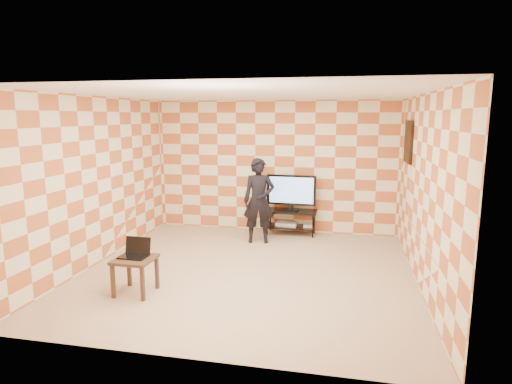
% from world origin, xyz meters
% --- Properties ---
extents(floor, '(5.00, 5.00, 0.00)m').
position_xyz_m(floor, '(0.00, 0.00, 0.00)').
color(floor, tan).
rests_on(floor, ground).
extents(wall_back, '(5.00, 0.02, 2.70)m').
position_xyz_m(wall_back, '(0.00, 2.50, 1.35)').
color(wall_back, beige).
rests_on(wall_back, ground).
extents(wall_front, '(5.00, 0.02, 2.70)m').
position_xyz_m(wall_front, '(0.00, -2.50, 1.35)').
color(wall_front, beige).
rests_on(wall_front, ground).
extents(wall_left, '(0.02, 5.00, 2.70)m').
position_xyz_m(wall_left, '(-2.50, 0.00, 1.35)').
color(wall_left, beige).
rests_on(wall_left, ground).
extents(wall_right, '(0.02, 5.00, 2.70)m').
position_xyz_m(wall_right, '(2.50, 0.00, 1.35)').
color(wall_right, beige).
rests_on(wall_right, ground).
extents(ceiling, '(5.00, 5.00, 0.02)m').
position_xyz_m(ceiling, '(0.00, 0.00, 2.70)').
color(ceiling, white).
rests_on(ceiling, wall_back).
extents(wall_art, '(0.04, 0.72, 0.72)m').
position_xyz_m(wall_art, '(2.47, 1.55, 1.95)').
color(wall_art, black).
rests_on(wall_art, wall_right).
extents(tv_stand, '(1.04, 0.47, 0.50)m').
position_xyz_m(tv_stand, '(0.38, 2.25, 0.37)').
color(tv_stand, black).
rests_on(tv_stand, floor).
extents(tv, '(1.00, 0.20, 0.72)m').
position_xyz_m(tv, '(0.38, 2.25, 0.90)').
color(tv, black).
rests_on(tv, tv_stand).
extents(dvd_player, '(0.45, 0.34, 0.07)m').
position_xyz_m(dvd_player, '(0.30, 2.28, 0.21)').
color(dvd_player, silver).
rests_on(dvd_player, tv_stand).
extents(game_console, '(0.22, 0.17, 0.05)m').
position_xyz_m(game_console, '(0.74, 2.24, 0.20)').
color(game_console, silver).
rests_on(game_console, tv_stand).
extents(side_table, '(0.52, 0.52, 0.50)m').
position_xyz_m(side_table, '(-1.32, -1.12, 0.41)').
color(side_table, '#352218').
rests_on(side_table, floor).
extents(laptop, '(0.38, 0.30, 0.25)m').
position_xyz_m(laptop, '(-1.34, -1.05, 0.55)').
color(laptop, black).
rests_on(laptop, side_table).
extents(person, '(0.65, 0.49, 1.61)m').
position_xyz_m(person, '(-0.15, 1.58, 0.81)').
color(person, black).
rests_on(person, floor).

